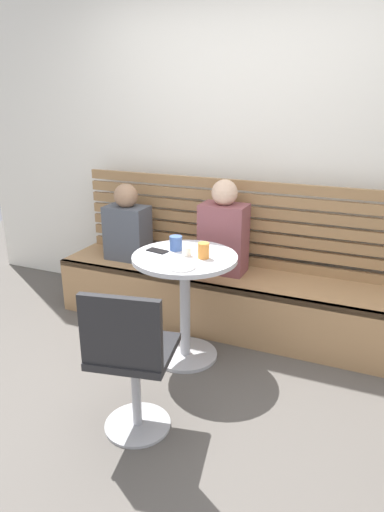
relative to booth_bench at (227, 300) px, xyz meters
name	(u,v)px	position (x,y,z in m)	size (l,w,h in m)	color
ground	(155,420)	(0.00, -1.20, -0.22)	(8.00, 8.00, 0.00)	#514C47
back_wall	(250,131)	(0.00, 0.44, 1.23)	(5.20, 0.10, 2.90)	white
booth_bench	(227,300)	(0.00, 0.00, 0.00)	(2.70, 0.52, 0.44)	#A87C51
booth_backrest	(239,223)	(0.00, 0.24, 0.56)	(2.65, 0.04, 0.67)	#9A7249
cafe_table	(185,287)	(-0.11, -0.52, 0.30)	(0.68, 0.68, 0.74)	#ADADB2
white_chair	(130,358)	(-0.05, -1.33, 0.24)	(0.47, 0.47, 0.85)	#ADADB2
person_adult	(224,232)	(-0.05, 0.04, 0.53)	(0.34, 0.22, 0.70)	brown
person_child_left	(127,226)	(-0.86, 0.01, 0.49)	(0.34, 0.22, 0.62)	#4C515B
cup_mug_blue	(176,243)	(-0.21, -0.44, 0.57)	(0.08, 0.08, 0.10)	#3D5B9E
cup_espresso_small	(187,252)	(-0.10, -0.52, 0.55)	(0.06, 0.06, 0.06)	silver
cup_tumbler_orange	(204,251)	(0.01, -0.52, 0.57)	(0.07, 0.07, 0.10)	orange
plate_small	(181,267)	(-0.04, -0.73, 0.52)	(0.17, 0.17, 0.01)	white
phone_on_table	(157,251)	(-0.32, -0.52, 0.52)	(0.07, 0.14, 0.01)	black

